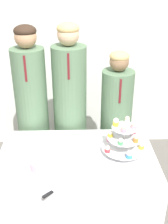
% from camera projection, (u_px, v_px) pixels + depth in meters
% --- Properties ---
extents(wall_back, '(9.00, 0.06, 2.70)m').
position_uv_depth(wall_back, '(75.00, 38.00, 3.17)').
color(wall_back, silver).
rests_on(wall_back, ground_plane).
extents(table, '(1.21, 0.77, 0.77)m').
position_uv_depth(table, '(78.00, 194.00, 2.32)').
color(table, white).
rests_on(table, ground_plane).
extents(round_cake, '(0.23, 0.23, 0.09)m').
position_uv_depth(round_cake, '(42.00, 164.00, 1.99)').
color(round_cake, white).
rests_on(round_cake, table).
extents(cake_knife, '(0.20, 0.19, 0.01)m').
position_uv_depth(cake_knife, '(54.00, 191.00, 1.81)').
color(cake_knife, silver).
rests_on(cake_knife, table).
extents(cupcake_stand, '(0.33, 0.33, 0.29)m').
position_uv_depth(cupcake_stand, '(124.00, 138.00, 2.13)').
color(cupcake_stand, silver).
rests_on(cupcake_stand, table).
extents(student_0, '(0.29, 0.30, 1.65)m').
position_uv_depth(student_0, '(33.00, 119.00, 2.64)').
color(student_0, '#567556').
rests_on(student_0, ground_plane).
extents(student_1, '(0.30, 0.31, 1.67)m').
position_uv_depth(student_1, '(70.00, 118.00, 2.65)').
color(student_1, '#567556').
rests_on(student_1, ground_plane).
extents(student_2, '(0.29, 0.30, 1.43)m').
position_uv_depth(student_2, '(115.00, 128.00, 2.72)').
color(student_2, '#567556').
rests_on(student_2, ground_plane).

